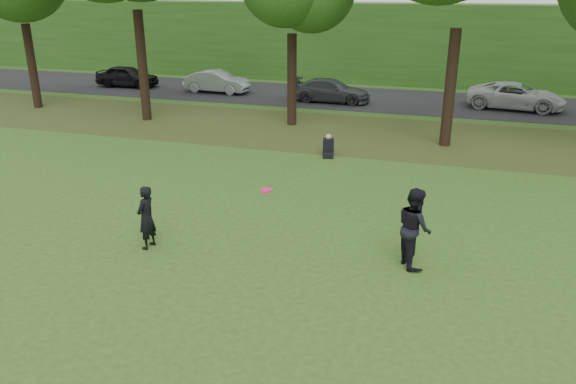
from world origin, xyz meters
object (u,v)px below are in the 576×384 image
Objects in this scene: player_right at (414,227)px; frisbee at (266,190)px; player_left at (146,217)px; seated_person at (328,148)px.

frisbee is at bearing 74.15° from player_right.
player_right is (6.41, 1.01, 0.14)m from player_left.
seated_person is (-0.51, 8.71, -1.42)m from frisbee.
seated_person is at bearing 169.80° from player_left.
frisbee is 0.44× the size of seated_person.
player_left is 9.45m from seated_person.
player_right is 2.30× the size of seated_person.
seated_person is (-3.91, 8.09, -0.65)m from player_right.
player_left is 6.49m from player_right.
player_right is at bearing 104.10° from player_left.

